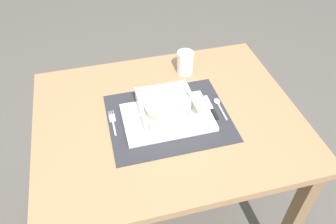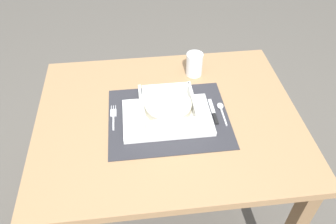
{
  "view_description": "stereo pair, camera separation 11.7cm",
  "coord_description": "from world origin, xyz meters",
  "px_view_note": "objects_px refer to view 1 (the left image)",
  "views": [
    {
      "loc": [
        -0.22,
        -0.84,
        1.58
      ],
      "look_at": [
        -0.0,
        -0.01,
        0.76
      ],
      "focal_mm": 35.7,
      "sensor_mm": 36.0,
      "label": 1
    },
    {
      "loc": [
        -0.1,
        -0.86,
        1.58
      ],
      "look_at": [
        -0.0,
        -0.01,
        0.76
      ],
      "focal_mm": 35.7,
      "sensor_mm": 36.0,
      "label": 2
    }
  ],
  "objects_px": {
    "bread_knife": "(207,111)",
    "fork": "(113,121)",
    "dining_table": "(168,135)",
    "butter_knife": "(212,109)",
    "drinking_glass": "(185,64)",
    "porridge_bowl": "(167,108)",
    "spoon": "(218,103)"
  },
  "relations": [
    {
      "from": "bread_knife",
      "to": "drinking_glass",
      "type": "xyz_separation_m",
      "value": [
        -0.01,
        0.26,
        0.04
      ]
    },
    {
      "from": "dining_table",
      "to": "bread_knife",
      "type": "distance_m",
      "value": 0.18
    },
    {
      "from": "dining_table",
      "to": "drinking_glass",
      "type": "distance_m",
      "value": 0.31
    },
    {
      "from": "fork",
      "to": "dining_table",
      "type": "bearing_deg",
      "value": -1.21
    },
    {
      "from": "bread_knife",
      "to": "drinking_glass",
      "type": "relative_size",
      "value": 1.42
    },
    {
      "from": "fork",
      "to": "butter_knife",
      "type": "distance_m",
      "value": 0.36
    },
    {
      "from": "spoon",
      "to": "butter_knife",
      "type": "xyz_separation_m",
      "value": [
        -0.03,
        -0.02,
        -0.0
      ]
    },
    {
      "from": "dining_table",
      "to": "butter_knife",
      "type": "xyz_separation_m",
      "value": [
        0.16,
        -0.01,
        0.11
      ]
    },
    {
      "from": "fork",
      "to": "drinking_glass",
      "type": "xyz_separation_m",
      "value": [
        0.33,
        0.22,
        0.04
      ]
    },
    {
      "from": "porridge_bowl",
      "to": "spoon",
      "type": "bearing_deg",
      "value": 3.78
    },
    {
      "from": "bread_knife",
      "to": "butter_knife",
      "type": "bearing_deg",
      "value": 27.64
    },
    {
      "from": "porridge_bowl",
      "to": "spoon",
      "type": "height_order",
      "value": "porridge_bowl"
    },
    {
      "from": "spoon",
      "to": "butter_knife",
      "type": "distance_m",
      "value": 0.04
    },
    {
      "from": "porridge_bowl",
      "to": "spoon",
      "type": "relative_size",
      "value": 1.67
    },
    {
      "from": "dining_table",
      "to": "bread_knife",
      "type": "xyz_separation_m",
      "value": [
        0.14,
        -0.02,
        0.11
      ]
    },
    {
      "from": "dining_table",
      "to": "porridge_bowl",
      "type": "xyz_separation_m",
      "value": [
        -0.0,
        -0.0,
        0.15
      ]
    },
    {
      "from": "dining_table",
      "to": "porridge_bowl",
      "type": "bearing_deg",
      "value": -129.25
    },
    {
      "from": "dining_table",
      "to": "bread_knife",
      "type": "bearing_deg",
      "value": -7.76
    },
    {
      "from": "dining_table",
      "to": "drinking_glass",
      "type": "xyz_separation_m",
      "value": [
        0.14,
        0.24,
        0.15
      ]
    },
    {
      "from": "spoon",
      "to": "fork",
      "type": "bearing_deg",
      "value": -179.96
    },
    {
      "from": "drinking_glass",
      "to": "bread_knife",
      "type": "bearing_deg",
      "value": -87.91
    },
    {
      "from": "porridge_bowl",
      "to": "drinking_glass",
      "type": "bearing_deg",
      "value": 60.09
    },
    {
      "from": "dining_table",
      "to": "butter_knife",
      "type": "distance_m",
      "value": 0.2
    },
    {
      "from": "drinking_glass",
      "to": "fork",
      "type": "bearing_deg",
      "value": -146.75
    },
    {
      "from": "fork",
      "to": "butter_knife",
      "type": "xyz_separation_m",
      "value": [
        0.36,
        -0.03,
        0.0
      ]
    },
    {
      "from": "butter_knife",
      "to": "bread_knife",
      "type": "distance_m",
      "value": 0.02
    },
    {
      "from": "bread_knife",
      "to": "dining_table",
      "type": "bearing_deg",
      "value": 175.29
    },
    {
      "from": "porridge_bowl",
      "to": "bread_knife",
      "type": "bearing_deg",
      "value": -5.97
    },
    {
      "from": "spoon",
      "to": "butter_knife",
      "type": "relative_size",
      "value": 0.88
    },
    {
      "from": "bread_knife",
      "to": "fork",
      "type": "bearing_deg",
      "value": 176.54
    },
    {
      "from": "fork",
      "to": "bread_knife",
      "type": "distance_m",
      "value": 0.34
    },
    {
      "from": "butter_knife",
      "to": "bread_knife",
      "type": "xyz_separation_m",
      "value": [
        -0.02,
        -0.01,
        0.0
      ]
    }
  ]
}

